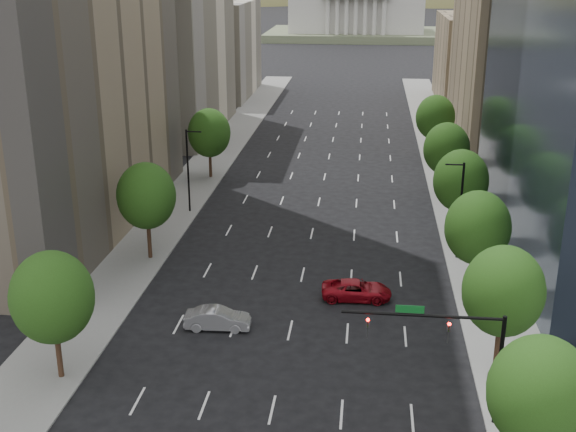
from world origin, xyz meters
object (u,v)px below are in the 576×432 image
(traffic_signal, at_px, (457,343))
(car_red_far, at_px, (357,290))
(capitol, at_px, (357,12))
(car_silver, at_px, (218,319))

(traffic_signal, relative_size, car_red_far, 1.64)
(capitol, distance_m, car_red_far, 204.14)
(traffic_signal, height_order, capitol, capitol)
(capitol, relative_size, car_red_far, 10.81)
(traffic_signal, bearing_deg, car_silver, 148.48)
(traffic_signal, bearing_deg, capitol, 92.74)
(car_silver, bearing_deg, car_red_far, -61.83)
(traffic_signal, relative_size, capitol, 0.15)
(traffic_signal, distance_m, car_silver, 19.07)
(capitol, xyz_separation_m, car_red_far, (4.70, -203.93, -7.81))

